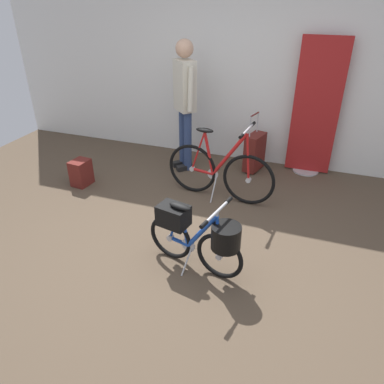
# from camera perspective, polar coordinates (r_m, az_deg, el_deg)

# --- Properties ---
(ground_plane) EXTENTS (7.45, 7.45, 0.00)m
(ground_plane) POSITION_cam_1_polar(r_m,az_deg,el_deg) (3.77, -2.94, -8.74)
(ground_plane) COLOR brown
(back_wall) EXTENTS (7.45, 0.10, 3.04)m
(back_wall) POSITION_cam_1_polar(r_m,az_deg,el_deg) (5.40, 7.32, 20.60)
(back_wall) COLOR white
(back_wall) RESTS_ON ground_plane
(floor_banner_stand) EXTENTS (0.60, 0.36, 1.82)m
(floor_banner_stand) POSITION_cam_1_polar(r_m,az_deg,el_deg) (5.24, 18.63, 11.23)
(floor_banner_stand) COLOR #B7B7BC
(floor_banner_stand) RESTS_ON ground_plane
(folding_bike_foreground) EXTENTS (0.98, 0.53, 0.71)m
(folding_bike_foreground) POSITION_cam_1_polar(r_m,az_deg,el_deg) (3.30, 1.02, -6.64)
(folding_bike_foreground) COLOR black
(folding_bike_foreground) RESTS_ON ground_plane
(display_bike_left) EXTENTS (1.38, 0.53, 0.96)m
(display_bike_left) POSITION_cam_1_polar(r_m,az_deg,el_deg) (4.47, 4.32, 3.27)
(display_bike_left) COLOR black
(display_bike_left) RESTS_ON ground_plane
(visitor_near_wall) EXTENTS (0.40, 0.40, 1.77)m
(visitor_near_wall) POSITION_cam_1_polar(r_m,az_deg,el_deg) (5.06, -1.14, 14.49)
(visitor_near_wall) COLOR navy
(visitor_near_wall) RESTS_ON ground_plane
(rolling_suitcase) EXTENTS (0.27, 0.39, 0.83)m
(rolling_suitcase) POSITION_cam_1_polar(r_m,az_deg,el_deg) (5.28, 9.73, 6.20)
(rolling_suitcase) COLOR maroon
(rolling_suitcase) RESTS_ON ground_plane
(backpack_on_floor) EXTENTS (0.26, 0.27, 0.35)m
(backpack_on_floor) POSITION_cam_1_polar(r_m,az_deg,el_deg) (5.07, -16.97, 2.90)
(backpack_on_floor) COLOR maroon
(backpack_on_floor) RESTS_ON ground_plane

